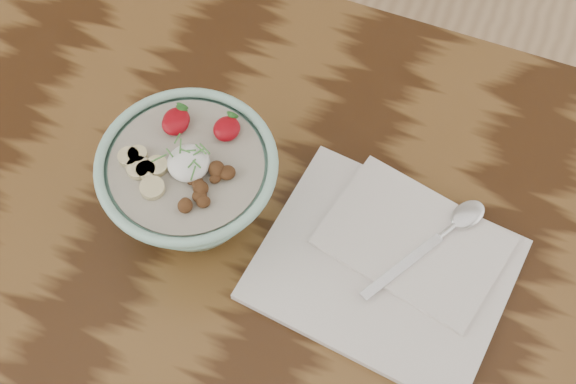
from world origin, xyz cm
name	(u,v)px	position (x,y,z in cm)	size (l,w,h in cm)	color
table	(279,345)	(0.00, 0.00, 65.70)	(160.00, 90.00, 75.00)	#351E0D
breakfast_bowl	(190,183)	(-13.64, 8.72, 81.48)	(19.24, 19.24, 12.50)	#9BD1BD
napkin	(390,263)	(9.31, 10.13, 75.69)	(28.96, 24.98, 1.64)	white
spoon	(452,227)	(14.39, 16.14, 77.03)	(10.74, 16.51, 0.94)	silver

